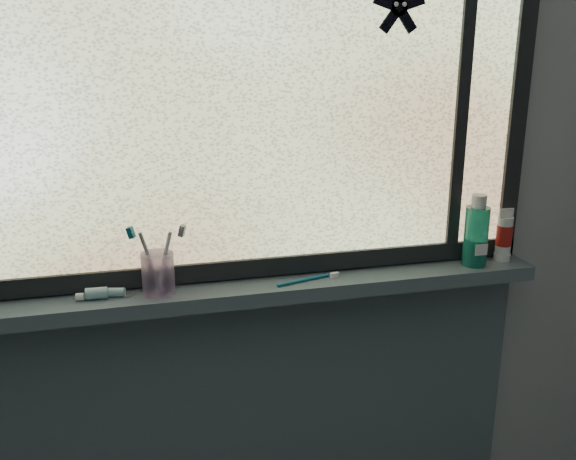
{
  "coord_description": "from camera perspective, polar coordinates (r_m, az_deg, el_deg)",
  "views": [
    {
      "loc": [
        -0.29,
        -0.33,
        1.66
      ],
      "look_at": [
        0.05,
        1.05,
        1.22
      ],
      "focal_mm": 40.0,
      "sensor_mm": 36.0,
      "label": 1
    }
  ],
  "objects": [
    {
      "name": "starfish_sticker",
      "position": [
        1.74,
        9.84,
        18.92
      ],
      "size": [
        0.15,
        0.02,
        0.15
      ],
      "primitive_type": null,
      "color": "black",
      "rests_on": "window_pane"
    },
    {
      "name": "window_pane",
      "position": [
        1.64,
        -3.9,
        12.61
      ],
      "size": [
        1.5,
        0.01,
        1.0
      ],
      "primitive_type": "cube",
      "color": "silver",
      "rests_on": "wall_back"
    },
    {
      "name": "toothpaste_tube",
      "position": [
        1.68,
        -16.05,
        -5.37
      ],
      "size": [
        0.17,
        0.06,
        0.03
      ],
      "primitive_type": null,
      "rotation": [
        0.0,
        0.0,
        -0.12
      ],
      "color": "white",
      "rests_on": "windowsill"
    },
    {
      "name": "frame_bottom",
      "position": [
        1.74,
        -3.56,
        -3.32
      ],
      "size": [
        1.6,
        0.03,
        0.05
      ],
      "primitive_type": "cube",
      "color": "black",
      "rests_on": "windowsill"
    },
    {
      "name": "sill_apron",
      "position": [
        2.02,
        -3.31,
        -18.3
      ],
      "size": [
        1.62,
        0.02,
        0.98
      ],
      "primitive_type": "cube",
      "color": "#4C5B65",
      "rests_on": "floor"
    },
    {
      "name": "cream_tube",
      "position": [
        1.96,
        18.68,
        -0.24
      ],
      "size": [
        0.05,
        0.05,
        0.11
      ],
      "primitive_type": "cylinder",
      "rotation": [
        0.0,
        0.0,
        -0.28
      ],
      "color": "silver",
      "rests_on": "windowsill"
    },
    {
      "name": "frame_right",
      "position": [
        1.93,
        19.92,
        12.34
      ],
      "size": [
        0.05,
        0.03,
        1.1
      ],
      "primitive_type": "cube",
      "color": "black",
      "rests_on": "wall_back"
    },
    {
      "name": "windowsill",
      "position": [
        1.72,
        -3.23,
        -5.43
      ],
      "size": [
        1.62,
        0.14,
        0.04
      ],
      "primitive_type": "cube",
      "color": "#4C5B65",
      "rests_on": "wall_back"
    },
    {
      "name": "toothbrush_lying",
      "position": [
        1.72,
        1.41,
        -4.4
      ],
      "size": [
        0.2,
        0.07,
        0.01
      ],
      "primitive_type": null,
      "rotation": [
        0.0,
        0.0,
        0.26
      ],
      "color": "#0E617F",
      "rests_on": "windowsill"
    },
    {
      "name": "mouthwash_bottle",
      "position": [
        1.89,
        16.41,
        -0.03
      ],
      "size": [
        0.09,
        0.09,
        0.17
      ],
      "primitive_type": "cylinder",
      "rotation": [
        0.0,
        0.0,
        -0.31
      ],
      "color": "#1C957A",
      "rests_on": "windowsill"
    },
    {
      "name": "frame_mullion",
      "position": [
        1.84,
        15.27,
        12.55
      ],
      "size": [
        0.03,
        0.03,
        1.0
      ],
      "primitive_type": "cube",
      "color": "black",
      "rests_on": "wall_back"
    },
    {
      "name": "toothbrush_cup",
      "position": [
        1.66,
        -11.47,
        -3.82
      ],
      "size": [
        0.11,
        0.11,
        0.11
      ],
      "primitive_type": "cylinder",
      "rotation": [
        0.0,
        0.0,
        -0.39
      ],
      "color": "#B294C4",
      "rests_on": "windowsill"
    },
    {
      "name": "wall_back",
      "position": [
        1.71,
        -3.85,
        3.28
      ],
      "size": [
        3.0,
        0.01,
        2.5
      ],
      "primitive_type": "cube",
      "color": "#9EA3A8",
      "rests_on": "ground"
    }
  ]
}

